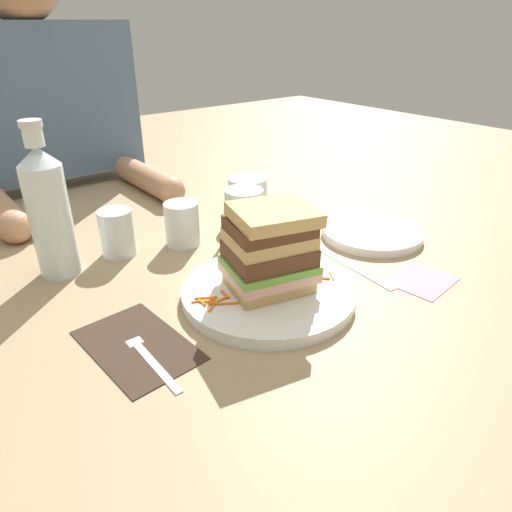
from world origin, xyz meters
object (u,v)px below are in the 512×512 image
object	(u,v)px
knife	(352,266)
empty_tumbler_0	(117,233)
napkin_pink	(422,280)
water_bottle	(49,211)
empty_tumbler_1	(182,224)
diner_across	(37,79)
fork	(145,351)
main_plate	(268,292)
empty_tumbler_2	(248,199)
napkin_dark	(137,345)
juice_glass	(244,217)
side_plate	(372,232)
sandwich	(269,250)

from	to	relation	value
knife	empty_tumbler_0	distance (m)	0.41
empty_tumbler_0	napkin_pink	bearing A→B (deg)	-49.61
water_bottle	empty_tumbler_1	size ratio (longest dim) A/B	3.08
diner_across	fork	bearing A→B (deg)	-100.21
knife	empty_tumbler_1	world-z (taller)	empty_tumbler_1
knife	diner_across	bearing A→B (deg)	108.62
empty_tumbler_1	empty_tumbler_0	bearing A→B (deg)	162.72
knife	water_bottle	distance (m)	0.50
main_plate	water_bottle	xyz separation A→B (m)	(-0.22, 0.27, 0.10)
empty_tumbler_0	empty_tumbler_2	size ratio (longest dim) A/B	0.93
napkin_dark	knife	size ratio (longest dim) A/B	0.85
juice_glass	side_plate	xyz separation A→B (m)	(0.20, -0.15, -0.04)
water_bottle	napkin_dark	bearing A→B (deg)	-87.81
main_plate	napkin_dark	distance (m)	0.21
sandwich	side_plate	distance (m)	0.31
knife	juice_glass	world-z (taller)	juice_glass
main_plate	empty_tumbler_2	distance (m)	0.31
juice_glass	diner_across	world-z (taller)	diner_across
napkin_dark	side_plate	bearing A→B (deg)	3.33
water_bottle	empty_tumbler_2	xyz separation A→B (m)	(0.38, -0.01, -0.07)
empty_tumbler_0	empty_tumbler_1	distance (m)	0.12
empty_tumbler_2	napkin_pink	xyz separation A→B (m)	(0.06, -0.38, -0.04)
juice_glass	empty_tumbler_0	distance (m)	0.23
fork	diner_across	size ratio (longest dim) A/B	0.30
side_plate	napkin_pink	xyz separation A→B (m)	(-0.08, -0.16, -0.01)
sandwich	juice_glass	size ratio (longest dim) A/B	1.48
main_plate	sandwich	size ratio (longest dim) A/B	1.82
fork	side_plate	world-z (taller)	side_plate
empty_tumbler_1	diner_across	size ratio (longest dim) A/B	0.14
sandwich	juice_glass	distance (m)	0.22
side_plate	fork	bearing A→B (deg)	-174.18
main_plate	sandwich	bearing A→B (deg)	-56.80
main_plate	side_plate	bearing A→B (deg)	8.46
water_bottle	empty_tumbler_2	world-z (taller)	water_bottle
juice_glass	water_bottle	distance (m)	0.34
juice_glass	empty_tumbler_1	size ratio (longest dim) A/B	1.20
main_plate	diner_across	size ratio (longest dim) A/B	0.47
sandwich	empty_tumbler_0	distance (m)	0.30
empty_tumbler_2	side_plate	world-z (taller)	empty_tumbler_2
empty_tumbler_2	napkin_dark	bearing A→B (deg)	-146.31
napkin_dark	empty_tumbler_1	distance (m)	0.31
empty_tumbler_1	napkin_pink	xyz separation A→B (m)	(0.23, -0.36, -0.04)
fork	sandwich	bearing A→B (deg)	1.84
empty_tumbler_1	side_plate	xyz separation A→B (m)	(0.30, -0.20, -0.03)
fork	napkin_pink	world-z (taller)	fork
juice_glass	sandwich	bearing A→B (deg)	-117.81
knife	juice_glass	xyz separation A→B (m)	(-0.07, 0.21, 0.04)
side_plate	napkin_dark	bearing A→B (deg)	-176.67
knife	empty_tumbler_1	distance (m)	0.31
water_bottle	napkin_pink	bearing A→B (deg)	-41.54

